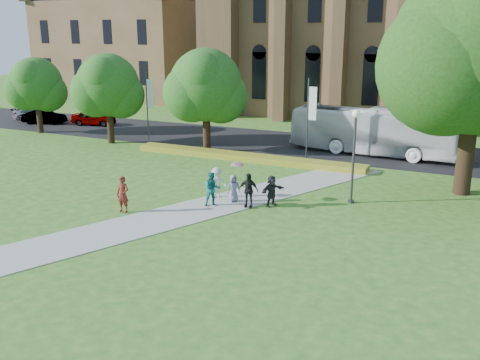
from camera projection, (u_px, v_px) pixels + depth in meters
The scene contains 23 objects.
ground at pixel (175, 219), 27.34m from camera, with size 160.00×160.00×0.00m, color #2C661E.
road at pixel (301, 145), 44.77m from camera, with size 160.00×10.00×0.02m, color black.
footpath at pixel (185, 213), 28.21m from camera, with size 3.20×30.00×0.04m, color #B2B2A8.
flower_hedge at pixel (246, 157), 39.60m from camera, with size 18.00×1.40×0.45m, color gold.
building_west at pixel (124, 30), 75.28m from camera, with size 22.00×14.00×18.30m.
streetlamp at pixel (354, 145), 29.06m from camera, with size 0.44×0.44×5.24m.
large_tree at pixel (478, 48), 29.36m from camera, with size 9.60×9.60×13.20m.
street_tree_0 at pixel (108, 85), 44.32m from camera, with size 5.20×5.20×7.50m.
street_tree_1 at pixel (206, 85), 41.00m from camera, with size 5.60×5.60×8.05m.
street_tree_2 at pixel (36, 84), 48.95m from camera, with size 4.80×4.80×6.95m.
banner_pole_0 at pixel (309, 115), 38.81m from camera, with size 0.70×0.10×6.00m.
banner_pole_1 at pixel (148, 104), 44.50m from camera, with size 0.70×0.10×6.00m.
tour_coach at pixel (374, 131), 41.04m from camera, with size 3.02×12.89×3.59m, color white.
car_0 at pixel (94, 118), 53.75m from camera, with size 1.79×4.44×1.51m, color gray.
car_1 at pixel (44, 117), 54.56m from camera, with size 1.50×4.29×1.42m, color gray.
car_2 at pixel (37, 114), 56.02m from camera, with size 1.98×4.87×1.41m, color gray.
pedestrian_0 at pixel (123, 194), 28.07m from camera, with size 0.70×0.46×1.93m, color maroon.
pedestrian_1 at pixel (212, 189), 29.05m from camera, with size 0.92×0.71×1.89m, color #156D6B.
pedestrian_2 at pixel (217, 182), 30.56m from camera, with size 1.14×0.65×1.76m, color #BABABA.
pedestrian_3 at pixel (248, 190), 28.88m from camera, with size 1.11×0.46×1.90m, color black.
pedestrian_4 at pixel (233, 188), 29.85m from camera, with size 0.75×0.49×1.54m, color slate.
pedestrian_5 at pixel (272, 191), 29.09m from camera, with size 1.59×0.51×1.71m, color #232128.
parasol at pixel (237, 169), 29.56m from camera, with size 0.74×0.74×0.65m, color #F1AABA.
Camera 1 is at (13.91, -21.93, 9.40)m, focal length 40.00 mm.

